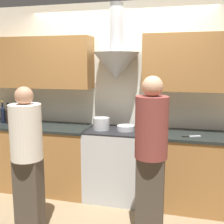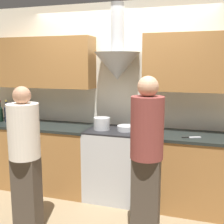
{
  "view_description": "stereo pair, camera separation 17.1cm",
  "coord_description": "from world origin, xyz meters",
  "px_view_note": "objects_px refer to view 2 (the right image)",
  "views": [
    {
      "loc": [
        0.87,
        -3.16,
        1.79
      ],
      "look_at": [
        0.0,
        0.22,
        1.19
      ],
      "focal_mm": 45.0,
      "sensor_mm": 36.0,
      "label": 1
    },
    {
      "loc": [
        1.03,
        -3.11,
        1.79
      ],
      "look_at": [
        0.0,
        0.22,
        1.19
      ],
      "focal_mm": 45.0,
      "sensor_mm": 36.0,
      "label": 2
    }
  ],
  "objects_px": {
    "mixing_bowl": "(126,128)",
    "stove_range": "(114,163)",
    "wine_bottle_1": "(0,113)",
    "wine_bottle_4": "(18,114)",
    "wine_bottle_3": "(12,114)",
    "wine_bottle_2": "(7,113)",
    "person_foreground_left": "(25,154)",
    "person_foreground_right": "(147,154)",
    "orange_fruit": "(158,128)",
    "stock_pot": "(102,124)"
  },
  "relations": [
    {
      "from": "wine_bottle_3",
      "to": "person_foreground_right",
      "type": "xyz_separation_m",
      "value": [
        2.15,
        -0.86,
        -0.13
      ]
    },
    {
      "from": "person_foreground_left",
      "to": "mixing_bowl",
      "type": "bearing_deg",
      "value": 51.8
    },
    {
      "from": "wine_bottle_4",
      "to": "stock_pot",
      "type": "relative_size",
      "value": 1.43
    },
    {
      "from": "stove_range",
      "to": "wine_bottle_4",
      "type": "distance_m",
      "value": 1.58
    },
    {
      "from": "wine_bottle_3",
      "to": "person_foreground_left",
      "type": "distance_m",
      "value": 1.4
    },
    {
      "from": "wine_bottle_4",
      "to": "stove_range",
      "type": "bearing_deg",
      "value": 0.01
    },
    {
      "from": "wine_bottle_3",
      "to": "mixing_bowl",
      "type": "distance_m",
      "value": 1.73
    },
    {
      "from": "wine_bottle_1",
      "to": "wine_bottle_3",
      "type": "xyz_separation_m",
      "value": [
        0.21,
        -0.01,
        -0.0
      ]
    },
    {
      "from": "wine_bottle_2",
      "to": "wine_bottle_3",
      "type": "xyz_separation_m",
      "value": [
        0.09,
        -0.01,
        -0.01
      ]
    },
    {
      "from": "stock_pot",
      "to": "person_foreground_left",
      "type": "bearing_deg",
      "value": -116.2
    },
    {
      "from": "person_foreground_right",
      "to": "wine_bottle_2",
      "type": "bearing_deg",
      "value": 158.73
    },
    {
      "from": "stock_pot",
      "to": "orange_fruit",
      "type": "distance_m",
      "value": 0.74
    },
    {
      "from": "stock_pot",
      "to": "mixing_bowl",
      "type": "xyz_separation_m",
      "value": [
        0.32,
        0.03,
        -0.05
      ]
    },
    {
      "from": "wine_bottle_3",
      "to": "mixing_bowl",
      "type": "relative_size",
      "value": 1.35
    },
    {
      "from": "wine_bottle_3",
      "to": "wine_bottle_4",
      "type": "distance_m",
      "value": 0.1
    },
    {
      "from": "wine_bottle_2",
      "to": "wine_bottle_4",
      "type": "bearing_deg",
      "value": -1.58
    },
    {
      "from": "wine_bottle_4",
      "to": "orange_fruit",
      "type": "relative_size",
      "value": 3.37
    },
    {
      "from": "wine_bottle_4",
      "to": "wine_bottle_2",
      "type": "bearing_deg",
      "value": 178.42
    },
    {
      "from": "wine_bottle_3",
      "to": "stock_pot",
      "type": "bearing_deg",
      "value": -1.41
    },
    {
      "from": "person_foreground_right",
      "to": "wine_bottle_3",
      "type": "bearing_deg",
      "value": 158.13
    },
    {
      "from": "stock_pot",
      "to": "orange_fruit",
      "type": "relative_size",
      "value": 2.36
    },
    {
      "from": "mixing_bowl",
      "to": "person_foreground_right",
      "type": "relative_size",
      "value": 0.13
    },
    {
      "from": "wine_bottle_1",
      "to": "wine_bottle_4",
      "type": "relative_size",
      "value": 1.05
    },
    {
      "from": "mixing_bowl",
      "to": "orange_fruit",
      "type": "distance_m",
      "value": 0.42
    },
    {
      "from": "wine_bottle_2",
      "to": "mixing_bowl",
      "type": "relative_size",
      "value": 1.44
    },
    {
      "from": "stove_range",
      "to": "wine_bottle_1",
      "type": "height_order",
      "value": "wine_bottle_1"
    },
    {
      "from": "wine_bottle_3",
      "to": "orange_fruit",
      "type": "distance_m",
      "value": 2.14
    },
    {
      "from": "wine_bottle_1",
      "to": "orange_fruit",
      "type": "xyz_separation_m",
      "value": [
        2.34,
        0.09,
        -0.08
      ]
    },
    {
      "from": "wine_bottle_2",
      "to": "person_foreground_left",
      "type": "height_order",
      "value": "person_foreground_left"
    },
    {
      "from": "person_foreground_left",
      "to": "wine_bottle_1",
      "type": "bearing_deg",
      "value": 137.19
    },
    {
      "from": "wine_bottle_4",
      "to": "orange_fruit",
      "type": "xyz_separation_m",
      "value": [
        2.03,
        0.09,
        -0.08
      ]
    },
    {
      "from": "stove_range",
      "to": "person_foreground_right",
      "type": "relative_size",
      "value": 0.56
    },
    {
      "from": "mixing_bowl",
      "to": "stove_range",
      "type": "bearing_deg",
      "value": 175.82
    },
    {
      "from": "wine_bottle_2",
      "to": "stock_pot",
      "type": "distance_m",
      "value": 1.51
    },
    {
      "from": "stock_pot",
      "to": "person_foreground_left",
      "type": "xyz_separation_m",
      "value": [
        -0.49,
        -1.0,
        -0.15
      ]
    },
    {
      "from": "stove_range",
      "to": "wine_bottle_1",
      "type": "bearing_deg",
      "value": 179.98
    },
    {
      "from": "wine_bottle_2",
      "to": "orange_fruit",
      "type": "xyz_separation_m",
      "value": [
        2.23,
        0.08,
        -0.09
      ]
    },
    {
      "from": "wine_bottle_2",
      "to": "person_foreground_left",
      "type": "bearing_deg",
      "value": -45.98
    },
    {
      "from": "wine_bottle_4",
      "to": "person_foreground_right",
      "type": "relative_size",
      "value": 0.18
    },
    {
      "from": "wine_bottle_2",
      "to": "person_foreground_right",
      "type": "xyz_separation_m",
      "value": [
        2.25,
        -0.88,
        -0.14
      ]
    },
    {
      "from": "wine_bottle_4",
      "to": "stock_pot",
      "type": "distance_m",
      "value": 1.31
    },
    {
      "from": "stove_range",
      "to": "mixing_bowl",
      "type": "height_order",
      "value": "mixing_bowl"
    },
    {
      "from": "stock_pot",
      "to": "person_foreground_right",
      "type": "height_order",
      "value": "person_foreground_right"
    },
    {
      "from": "mixing_bowl",
      "to": "orange_fruit",
      "type": "height_order",
      "value": "orange_fruit"
    },
    {
      "from": "stove_range",
      "to": "wine_bottle_3",
      "type": "xyz_separation_m",
      "value": [
        -1.57,
        -0.01,
        0.59
      ]
    },
    {
      "from": "mixing_bowl",
      "to": "person_foreground_left",
      "type": "distance_m",
      "value": 1.31
    },
    {
      "from": "person_foreground_left",
      "to": "stock_pot",
      "type": "bearing_deg",
      "value": 63.8
    },
    {
      "from": "wine_bottle_4",
      "to": "orange_fruit",
      "type": "bearing_deg",
      "value": 2.52
    },
    {
      "from": "wine_bottle_1",
      "to": "mixing_bowl",
      "type": "distance_m",
      "value": 1.94
    },
    {
      "from": "person_foreground_left",
      "to": "person_foreground_right",
      "type": "height_order",
      "value": "person_foreground_right"
    }
  ]
}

